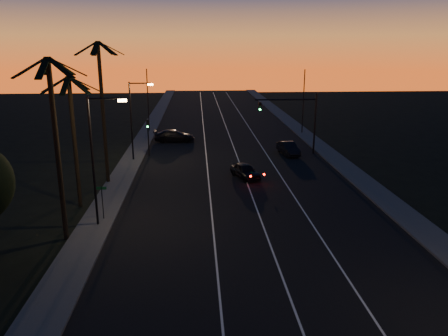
{
  "coord_description": "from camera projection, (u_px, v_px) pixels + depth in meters",
  "views": [
    {
      "loc": [
        -3.99,
        -8.7,
        12.13
      ],
      "look_at": [
        -1.94,
        23.94,
        2.95
      ],
      "focal_mm": 35.0,
      "sensor_mm": 36.0,
      "label": 1
    }
  ],
  "objects": [
    {
      "name": "streetlight_left_far",
      "position": [
        134.0,
        115.0,
        46.39
      ],
      "size": [
        2.55,
        0.26,
        8.5
      ],
      "color": "black",
      "rests_on": "ground"
    },
    {
      "name": "signal_post",
      "position": [
        148.0,
        131.0,
        48.95
      ],
      "size": [
        0.28,
        0.37,
        4.2
      ],
      "color": "black",
      "rests_on": "ground"
    },
    {
      "name": "cross_car",
      "position": [
        174.0,
        136.0,
        57.03
      ],
      "size": [
        5.3,
        2.17,
        1.53
      ],
      "color": "black",
      "rests_on": "road"
    },
    {
      "name": "streetlight_left_near",
      "position": [
        97.0,
        152.0,
        29.02
      ],
      "size": [
        2.55,
        0.26,
        9.0
      ],
      "color": "black",
      "rests_on": "ground"
    },
    {
      "name": "lane_stripe_right",
      "position": [
        283.0,
        180.0,
        40.94
      ],
      "size": [
        0.12,
        160.0,
        0.01
      ],
      "primitive_type": "cube",
      "color": "silver",
      "rests_on": "road"
    },
    {
      "name": "lead_car",
      "position": [
        245.0,
        171.0,
        41.32
      ],
      "size": [
        3.06,
        4.75,
        1.37
      ],
      "color": "black",
      "rests_on": "road"
    },
    {
      "name": "street_sign",
      "position": [
        102.0,
        199.0,
        30.96
      ],
      "size": [
        0.7,
        0.06,
        2.6
      ],
      "color": "black",
      "rests_on": "ground"
    },
    {
      "name": "sidewalk_right",
      "position": [
        358.0,
        178.0,
        41.36
      ],
      "size": [
        2.4,
        170.0,
        0.16
      ],
      "primitive_type": "cube",
      "color": "#3D3D3B",
      "rests_on": "ground"
    },
    {
      "name": "right_car",
      "position": [
        288.0,
        148.0,
        50.26
      ],
      "size": [
        2.14,
        4.53,
        1.43
      ],
      "color": "black",
      "rests_on": "road"
    },
    {
      "name": "sidewalk_left",
      "position": [
        119.0,
        182.0,
        40.01
      ],
      "size": [
        2.4,
        170.0,
        0.16
      ],
      "primitive_type": "cube",
      "color": "#3D3D3B",
      "rests_on": "ground"
    },
    {
      "name": "palm_mid",
      "position": [
        73.0,
        128.0,
        32.46
      ],
      "size": [
        4.25,
        4.16,
        10.03
      ],
      "color": "black",
      "rests_on": "ground"
    },
    {
      "name": "palm_near",
      "position": [
        55.0,
        132.0,
        26.51
      ],
      "size": [
        4.25,
        4.16,
        11.53
      ],
      "color": "black",
      "rests_on": "ground"
    },
    {
      "name": "road",
      "position": [
        241.0,
        180.0,
        40.71
      ],
      "size": [
        20.0,
        170.0,
        0.01
      ],
      "primitive_type": "cube",
      "color": "black",
      "rests_on": "ground"
    },
    {
      "name": "far_pole_right",
      "position": [
        303.0,
        102.0,
        61.29
      ],
      "size": [
        0.14,
        0.14,
        9.0
      ],
      "primitive_type": "cylinder",
      "color": "black",
      "rests_on": "ground"
    },
    {
      "name": "signal_mast",
      "position": [
        295.0,
        113.0,
        49.45
      ],
      "size": [
        7.1,
        0.41,
        7.0
      ],
      "color": "black",
      "rests_on": "ground"
    },
    {
      "name": "far_pole_left",
      "position": [
        148.0,
        101.0,
        62.85
      ],
      "size": [
        0.14,
        0.14,
        9.0
      ],
      "primitive_type": "cylinder",
      "color": "black",
      "rests_on": "ground"
    },
    {
      "name": "palm_far",
      "position": [
        102.0,
        100.0,
        37.92
      ],
      "size": [
        4.25,
        4.16,
        12.53
      ],
      "color": "black",
      "rests_on": "ground"
    },
    {
      "name": "lane_stripe_left",
      "position": [
        209.0,
        181.0,
        40.52
      ],
      "size": [
        0.12,
        160.0,
        0.01
      ],
      "primitive_type": "cube",
      "color": "silver",
      "rests_on": "road"
    },
    {
      "name": "lane_stripe_mid",
      "position": [
        246.0,
        180.0,
        40.73
      ],
      "size": [
        0.12,
        160.0,
        0.01
      ],
      "primitive_type": "cube",
      "color": "silver",
      "rests_on": "road"
    }
  ]
}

